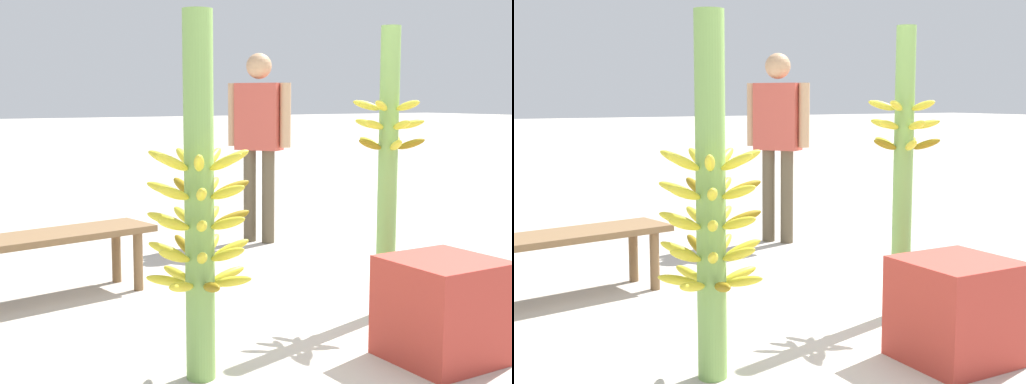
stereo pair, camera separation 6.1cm
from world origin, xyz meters
The scene contains 6 objects.
ground_plane centered at (0.00, 0.00, 0.00)m, with size 80.00×80.00×0.00m, color #B2AA9E.
banana_stalk_left centered at (-0.71, 0.09, 0.76)m, with size 0.46×0.46×1.56m.
banana_stalk_center centered at (0.59, 0.38, 0.84)m, with size 0.40×0.40×1.59m.
vendor_person centered at (1.04, 2.47, 0.94)m, with size 0.39×0.51×1.57m.
market_bench centered at (-0.95, 1.61, 0.35)m, with size 1.33×0.59×0.41m.
produce_crate centered at (0.35, -0.29, 0.24)m, with size 0.47×0.47×0.47m.
Camera 1 is at (-2.04, -2.56, 1.21)m, focal length 50.00 mm.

